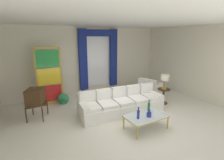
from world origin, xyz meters
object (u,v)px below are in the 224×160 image
Objects in this scene: bottle_crystal_tall at (149,106)px; couch_white_long at (121,103)px; stained_glass_divider at (49,78)px; table_lamp_brass at (165,78)px; armchair_white at (150,89)px; round_side_table at (163,95)px; bottle_amber_squat at (149,114)px; coffee_table at (146,117)px; vintage_tv at (36,97)px; peacock_figurine at (64,100)px; bottle_blue_decanter at (138,114)px.

couch_white_long is at bearing 104.40° from bottle_crystal_tall.
stained_glass_divider reaches higher than table_lamp_brass.
bottle_crystal_tall is at bearing -132.26° from armchair_white.
bottle_amber_squat is at bearing -145.88° from round_side_table.
coffee_table is 0.87× the size of vintage_tv.
round_side_table reaches higher than peacock_figurine.
bottle_crystal_tall is (0.28, -1.11, 0.25)m from couch_white_long.
vintage_tv is 4.61m from table_lamp_brass.
bottle_amber_squat is (0.02, -0.09, 0.11)m from coffee_table.
vintage_tv is 1.27m from stained_glass_divider.
vintage_tv reaches higher than coffee_table.
bottle_blue_decanter reaches higher than coffee_table.
couch_white_long is at bearing 91.82° from bottle_amber_squat.
couch_white_long is at bearing 90.88° from coffee_table.
bottle_amber_squat reaches higher than round_side_table.
bottle_amber_squat is 3.41m from peacock_figurine.
vintage_tv is at bearing 179.30° from armchair_white.
peacock_figurine is at bearing 135.20° from couch_white_long.
bottle_crystal_tall is at bearing -75.60° from couch_white_long.
armchair_white is at bearing 80.27° from round_side_table.
stained_glass_divider is (-2.01, 3.25, 0.68)m from coffee_table.
couch_white_long is 2.88m from stained_glass_divider.
armchair_white is (2.02, 2.13, -0.09)m from coffee_table.
coffee_table is 0.38m from bottle_crystal_tall.
bottle_amber_squat is at bearing -61.23° from peacock_figurine.
stained_glass_divider is 4.39m from table_lamp_brass.
couch_white_long is 8.65× the size of bottle_blue_decanter.
bottle_crystal_tall reaches higher than bottle_blue_decanter.
vintage_tv is at bearing 166.93° from table_lamp_brass.
stained_glass_divider is (-1.69, 3.30, 0.51)m from bottle_blue_decanter.
bottle_blue_decanter is (-0.30, -1.36, 0.24)m from couch_white_long.
coffee_table is 1.96× the size of peacock_figurine.
round_side_table is (3.46, -1.74, 0.14)m from peacock_figurine.
coffee_table is 3.31m from peacock_figurine.
coffee_table is 2.18m from round_side_table.
armchair_white reaches higher than bottle_blue_decanter.
vintage_tv is 2.36× the size of table_lamp_brass.
bottle_crystal_tall is at bearing -55.10° from peacock_figurine.
couch_white_long is 1.41m from bottle_blue_decanter.
coffee_table is 5.29× the size of bottle_amber_squat.
round_side_table is (1.87, -0.16, 0.05)m from couch_white_long.
bottle_blue_decanter is at bearing -151.16° from table_lamp_brass.
bottle_crystal_tall reaches higher than bottle_amber_squat.
bottle_crystal_tall is (0.26, 0.20, 0.18)m from coffee_table.
round_side_table is at bearing 31.82° from coffee_table.
armchair_white is at bearing -11.82° from peacock_figurine.
bottle_blue_decanter is 3.74m from stained_glass_divider.
peacock_figurine is (0.40, -0.36, -0.84)m from stained_glass_divider.
peacock_figurine is (-1.88, 2.69, -0.33)m from bottle_crystal_tall.
table_lamp_brass is (1.58, 0.95, 0.47)m from bottle_crystal_tall.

